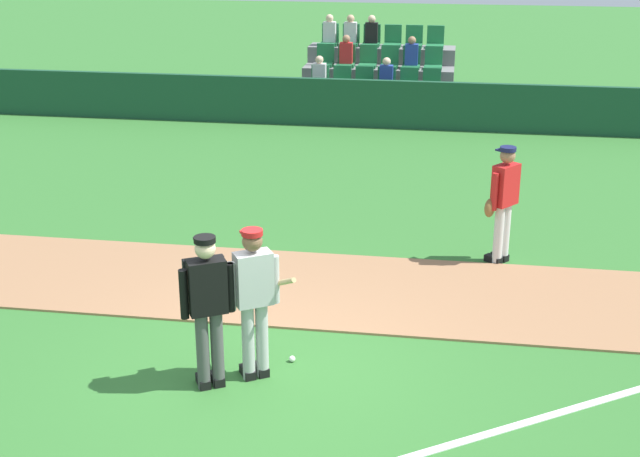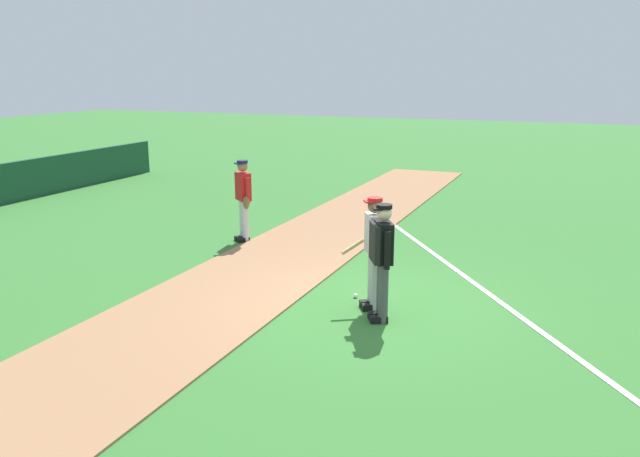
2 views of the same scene
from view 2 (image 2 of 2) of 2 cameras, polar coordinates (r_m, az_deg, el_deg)
ground_plane at (r=10.18m, az=4.31°, el=-6.90°), size 80.00×80.00×0.00m
infield_dirt_path at (r=11.10m, az=-7.43°, el=-5.11°), size 28.00×2.51×0.03m
foul_line_chalk at (r=12.81m, az=10.70°, el=-2.68°), size 9.95×6.88×0.01m
batter_grey_jersey at (r=9.81m, az=4.79°, el=-1.77°), size 0.74×0.70×1.76m
umpire_home_plate at (r=9.31m, az=5.51°, el=-2.43°), size 0.54×0.45×1.76m
runner_red_jersey at (r=13.83m, az=-6.84°, el=2.76°), size 0.53×0.54×1.76m
baseball at (r=10.51m, az=3.18°, el=-5.98°), size 0.07×0.07×0.07m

